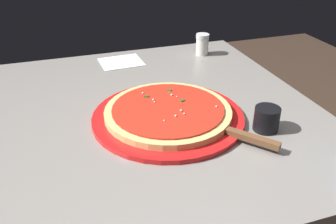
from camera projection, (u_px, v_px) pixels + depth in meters
name	position (u px, v px, depth m)	size (l,w,h in m)	color
restaurant_table	(154.00, 157.00, 1.01)	(0.91, 0.85, 0.77)	black
serving_plate	(168.00, 117.00, 0.89)	(0.37, 0.37, 0.01)	red
pizza	(168.00, 111.00, 0.88)	(0.31, 0.31, 0.02)	#DBB26B
pizza_server	(233.00, 133.00, 0.81)	(0.20, 0.17, 0.01)	silver
cup_small_sauce	(267.00, 119.00, 0.84)	(0.06, 0.06, 0.06)	black
napkin_folded_right	(121.00, 62.00, 1.22)	(0.12, 0.14, 0.00)	white
parmesan_shaker	(202.00, 44.00, 1.27)	(0.05, 0.05, 0.07)	silver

